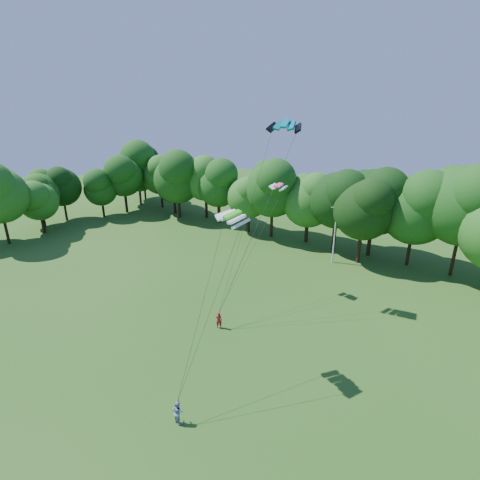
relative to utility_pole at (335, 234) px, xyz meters
The scene contains 10 objects.
ground 32.04m from the utility_pole, 89.12° to the right, with size 160.00×160.00×0.00m, color #265517.
utility_pole is the anchor object (origin of this frame).
kite_flyer_left 20.24m from the utility_pole, 96.18° to the right, with size 0.58×0.38×1.59m, color #A41522.
kite_flyer_right 29.88m from the utility_pole, 85.02° to the right, with size 0.80×0.62×1.65m, color #8798BB.
kite_teal 18.01m from the utility_pole, 94.17° to the right, with size 3.19×1.90×0.77m.
kite_green 24.43m from the utility_pole, 85.40° to the right, with size 3.10×2.27×0.51m.
kite_pink 12.80m from the utility_pole, 102.92° to the right, with size 1.93×1.09×0.37m.
tree_back_west 29.95m from the utility_pole, behind, with size 8.85×8.85×12.88m.
tree_back_center 4.74m from the utility_pole, 37.00° to the left, with size 8.01×8.01×11.66m.
tree_flank_west 45.99m from the utility_pole, 161.18° to the right, with size 7.04×7.04×10.23m.
Camera 1 is at (16.34, -10.15, 19.49)m, focal length 28.00 mm.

